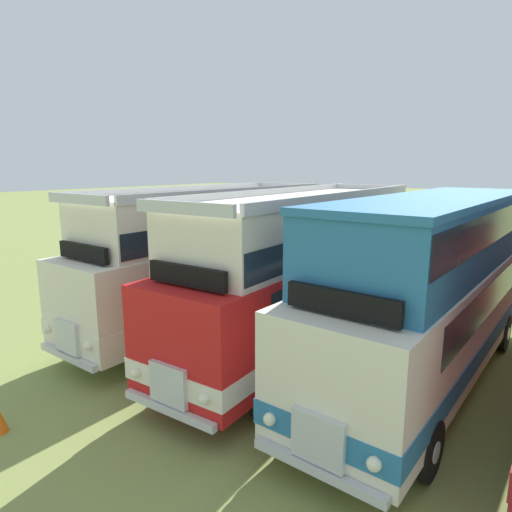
{
  "coord_description": "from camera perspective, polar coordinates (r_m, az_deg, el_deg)",
  "views": [
    {
      "loc": [
        -2.6,
        -10.77,
        5.14
      ],
      "look_at": [
        -11.2,
        0.91,
        2.21
      ],
      "focal_mm": 31.02,
      "sensor_mm": 36.0,
      "label": 1
    }
  ],
  "objects": [
    {
      "name": "bus_first_in_row",
      "position": [
        14.63,
        -5.61,
        0.39
      ],
      "size": [
        2.68,
        10.37,
        4.52
      ],
      "color": "silver",
      "rests_on": "ground"
    },
    {
      "name": "bus_second_in_row",
      "position": [
        12.7,
        6.54,
        -1.3
      ],
      "size": [
        2.98,
        11.05,
        4.52
      ],
      "color": "red",
      "rests_on": "ground"
    },
    {
      "name": "bus_third_in_row",
      "position": [
        11.27,
        21.79,
        -3.14
      ],
      "size": [
        2.86,
        10.4,
        4.49
      ],
      "color": "silver",
      "rests_on": "ground"
    }
  ]
}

